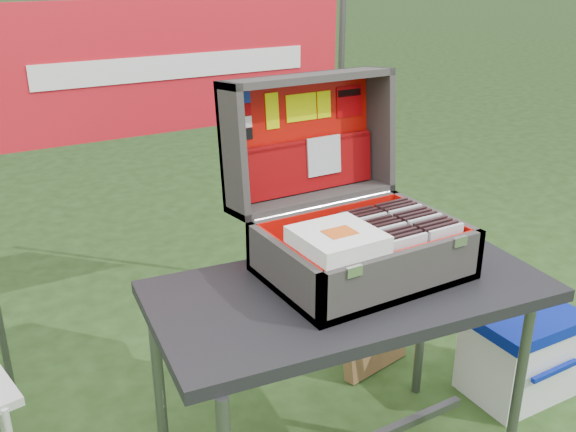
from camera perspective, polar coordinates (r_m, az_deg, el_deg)
table at (r=2.22m, az=5.17°, el=-14.99°), size 1.30×0.75×0.77m
table_top at (r=2.03m, az=5.52°, el=-6.66°), size 1.30×0.75×0.04m
table_leg_fr at (r=2.42m, az=19.91°, el=-13.58°), size 0.04×0.04×0.73m
table_leg_bl at (r=2.21m, az=-11.22°, el=-16.27°), size 0.04×0.04×0.73m
table_leg_br at (r=2.70m, az=11.85°, el=-8.73°), size 0.04×0.04×0.73m
suitcase at (r=2.02m, az=5.91°, el=3.02°), size 0.61×0.60×0.59m
suitcase_base_bottom at (r=2.09m, az=6.59°, el=-4.83°), size 0.61×0.44×0.02m
suitcase_base_wall_front at (r=1.91m, az=10.38°, el=-5.30°), size 0.61×0.02×0.16m
suitcase_base_wall_back at (r=2.21m, az=3.47°, el=-1.17°), size 0.61×0.02×0.16m
suitcase_base_wall_left at (r=1.91m, az=-0.43°, el=-5.00°), size 0.02×0.44×0.16m
suitcase_base_wall_right at (r=2.23m, az=12.71°, el=-1.43°), size 0.02×0.44×0.16m
suitcase_liner_floor at (r=2.08m, az=6.60°, el=-4.46°), size 0.56×0.39×0.01m
suitcase_latch_left at (r=1.76m, az=5.90°, el=-4.91°), size 0.05×0.01×0.03m
suitcase_latch_right at (r=2.00m, az=15.04°, el=-2.20°), size 0.05×0.01×0.03m
suitcase_hinge at (r=2.19m, az=3.34°, el=0.91°), size 0.55×0.02×0.02m
suitcase_lid_back at (r=2.26m, az=1.03°, el=7.06°), size 0.61×0.07×0.44m
suitcase_lid_rim_far at (r=2.18m, az=1.77°, el=12.17°), size 0.61×0.17×0.04m
suitcase_lid_rim_near at (r=2.25m, az=2.18°, el=1.66°), size 0.61×0.17×0.04m
suitcase_lid_rim_left at (r=2.07m, az=-4.94°, el=5.74°), size 0.02×0.20×0.45m
suitcase_lid_rim_right at (r=2.37m, az=8.04°, el=7.70°), size 0.02×0.20×0.45m
suitcase_lid_liner at (r=2.25m, az=1.23°, el=7.01°), size 0.56×0.04×0.38m
suitcase_liner_wall_front at (r=1.92m, az=10.12°, el=-4.81°), size 0.56×0.01×0.14m
suitcase_liner_wall_back at (r=2.19m, az=3.69°, el=-1.01°), size 0.56×0.01×0.14m
suitcase_liner_wall_left at (r=1.91m, az=-0.04°, el=-4.57°), size 0.01×0.39×0.14m
suitcase_liner_wall_right at (r=2.22m, az=12.45°, el=-1.22°), size 0.01×0.39×0.14m
suitcase_lid_pocket at (r=2.26m, az=1.59°, el=4.40°), size 0.54×0.05×0.18m
suitcase_pocket_edge at (r=2.23m, az=1.58°, el=6.56°), size 0.53×0.02×0.02m
suitcase_pocket_cd at (r=2.27m, az=3.21°, el=5.38°), size 0.14×0.02×0.14m
lid_sticker_cc_a at (r=2.12m, az=-4.12°, el=10.44°), size 0.06×0.01×0.04m
lid_sticker_cc_b at (r=2.12m, az=-4.04°, el=9.37°), size 0.06×0.01×0.04m
lid_sticker_cc_c at (r=2.13m, az=-3.97°, el=8.30°), size 0.06×0.01×0.04m
lid_sticker_cc_d at (r=2.13m, az=-3.89°, el=7.24°), size 0.06×0.01×0.04m
lid_card_neon_tall at (r=2.17m, az=-1.41°, el=9.31°), size 0.05×0.01×0.12m
lid_card_neon_main at (r=2.23m, az=1.20°, el=9.63°), size 0.12×0.01×0.09m
lid_card_neon_small at (r=2.28m, az=3.21°, el=9.87°), size 0.05×0.01×0.09m
lid_sticker_band at (r=2.34m, az=5.48°, el=10.12°), size 0.11×0.01×0.11m
lid_sticker_band_bar at (r=2.34m, az=5.46°, el=10.85°), size 0.10×0.01×0.02m
cd_left_0 at (r=1.95m, az=10.59°, el=-3.94°), size 0.14×0.01×0.16m
cd_left_1 at (r=1.97m, az=10.13°, el=-3.68°), size 0.14×0.01×0.16m
cd_left_2 at (r=1.98m, az=9.69°, el=-3.43°), size 0.14×0.01×0.16m
cd_left_3 at (r=2.00m, az=9.25°, el=-3.18°), size 0.14×0.01×0.16m
cd_left_4 at (r=2.02m, az=8.82°, el=-2.94°), size 0.14×0.01×0.16m
cd_left_5 at (r=2.03m, az=8.40°, el=-2.70°), size 0.14×0.01×0.16m
cd_left_6 at (r=2.05m, az=7.98°, el=-2.46°), size 0.14×0.01×0.16m
cd_left_7 at (r=2.07m, az=7.57°, el=-2.23°), size 0.14×0.01×0.16m
cd_left_8 at (r=2.08m, az=7.17°, el=-2.00°), size 0.14×0.01×0.16m
cd_left_9 at (r=2.10m, az=6.77°, el=-1.77°), size 0.14×0.01×0.16m
cd_left_10 at (r=2.12m, az=6.38°, el=-1.55°), size 0.14×0.01×0.16m
cd_left_11 at (r=2.14m, az=6.00°, el=-1.33°), size 0.14×0.01×0.16m
cd_right_0 at (r=2.04m, az=13.73°, el=-2.98°), size 0.14×0.01×0.16m
cd_right_1 at (r=2.06m, az=13.28°, el=-2.74°), size 0.14×0.01×0.16m
cd_right_2 at (r=2.07m, az=12.82°, el=-2.51°), size 0.14×0.01×0.16m
cd_right_3 at (r=2.09m, az=12.38°, el=-2.28°), size 0.14×0.01×0.16m
cd_right_4 at (r=2.11m, az=11.94°, el=-2.05°), size 0.14×0.01×0.16m
cd_right_5 at (r=2.12m, az=11.51°, el=-1.83°), size 0.14×0.01×0.16m
cd_right_6 at (r=2.14m, az=11.09°, el=-1.61°), size 0.14×0.01×0.16m
cd_right_7 at (r=2.16m, az=10.67°, el=-1.40°), size 0.14×0.01×0.16m
cd_right_8 at (r=2.17m, az=10.26°, el=-1.18°), size 0.14×0.01×0.16m
cd_right_9 at (r=2.19m, az=9.86°, el=-0.97°), size 0.14×0.01×0.16m
cd_right_10 at (r=2.21m, az=9.46°, el=-0.77°), size 0.14×0.01×0.16m
cd_right_11 at (r=2.22m, az=9.07°, el=-0.56°), size 0.14×0.01×0.16m
songbook_0 at (r=1.88m, az=4.40°, el=-2.70°), size 0.23×0.23×0.00m
songbook_1 at (r=1.87m, az=4.41°, el=-2.57°), size 0.23×0.23×0.00m
songbook_2 at (r=1.87m, az=4.41°, el=-2.43°), size 0.23×0.23×0.00m
songbook_3 at (r=1.87m, az=4.41°, el=-2.29°), size 0.23×0.23×0.00m
songbook_4 at (r=1.87m, az=4.42°, el=-2.15°), size 0.23×0.23×0.00m
songbook_5 at (r=1.87m, az=4.42°, el=-2.01°), size 0.23×0.23×0.00m
songbook_6 at (r=1.86m, az=4.43°, el=-1.87°), size 0.23×0.23×0.00m
songbook_7 at (r=1.86m, az=4.43°, el=-1.72°), size 0.23×0.23×0.00m
songbook_8 at (r=1.86m, az=4.44°, el=-1.58°), size 0.23×0.23×0.00m
songbook_9 at (r=1.86m, az=4.44°, el=-1.44°), size 0.23×0.23×0.00m
songbook_graphic at (r=1.85m, az=4.62°, el=-1.43°), size 0.09×0.07×0.00m
cooler at (r=2.90m, az=19.85°, el=-11.34°), size 0.44×0.34×0.38m
cooler_body at (r=2.92m, az=19.78°, el=-11.77°), size 0.42×0.32×0.33m
cooler_lid at (r=2.82m, az=20.27°, el=-8.51°), size 0.44×0.34×0.05m
cooler_handle at (r=2.81m, az=22.64°, el=-12.59°), size 0.26×0.02×0.02m
chair_leg_br at (r=2.61m, az=-24.24°, el=-15.21°), size 0.02×0.02×0.45m
cardboard_box at (r=2.92m, az=7.62°, el=-10.07°), size 0.36×0.17×0.37m
banner_post_right at (r=3.31m, az=4.55°, el=6.55°), size 0.03×0.03×1.70m
banner at (r=2.81m, az=-9.82°, el=12.99°), size 1.60×0.02×0.55m
banner_text at (r=2.80m, az=-9.72°, el=12.96°), size 1.20×0.00×0.10m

